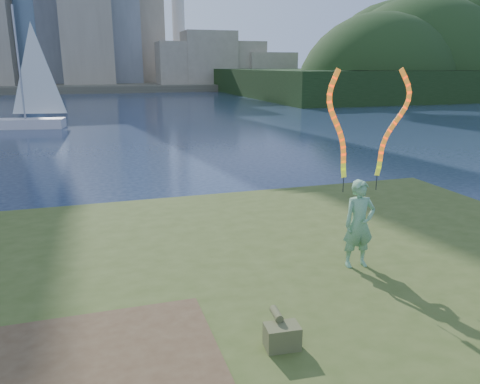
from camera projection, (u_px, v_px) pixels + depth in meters
name	position (u px, v px, depth m)	size (l,w,h in m)	color
ground	(208.00, 292.00, 9.89)	(320.00, 320.00, 0.00)	#17233B
grassy_knoll	(240.00, 336.00, 7.69)	(20.00, 18.00, 0.80)	#394819
dirt_patch	(100.00, 369.00, 6.10)	(3.20, 3.00, 0.02)	#47331E
far_shore	(101.00, 85.00, 97.25)	(320.00, 40.00, 1.20)	#4D4839
wooded_hill	(457.00, 92.00, 82.22)	(78.00, 50.00, 63.00)	black
woman_with_ribbons	(360.00, 197.00, 8.94)	(2.09, 0.46, 4.11)	#19742F
canvas_bag	(282.00, 335.00, 6.55)	(0.50, 0.57, 0.46)	#4B4D2C
sailboat	(28.00, 108.00, 35.19)	(5.92, 2.65, 8.88)	silver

